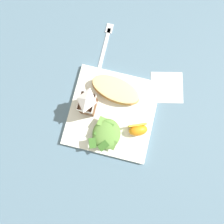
{
  "coord_description": "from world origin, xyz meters",
  "views": [
    {
      "loc": [
        -0.1,
        -0.02,
        0.72
      ],
      "look_at": [
        0.0,
        0.0,
        0.03
      ],
      "focal_mm": 34.03,
      "sensor_mm": 36.0,
      "label": 1
    }
  ],
  "objects_px": {
    "cheesy_pizza_bread": "(116,90)",
    "green_salad_pile": "(107,134)",
    "metal_fork": "(106,43)",
    "milk_carton": "(88,102)",
    "paper_napkin": "(167,87)",
    "white_plate": "(112,113)",
    "orange_wedge_front": "(138,130)"
  },
  "relations": [
    {
      "from": "milk_carton",
      "to": "metal_fork",
      "type": "relative_size",
      "value": 0.58
    },
    {
      "from": "cheesy_pizza_bread",
      "to": "metal_fork",
      "type": "xyz_separation_m",
      "value": [
        0.17,
        0.08,
        -0.03
      ]
    },
    {
      "from": "cheesy_pizza_bread",
      "to": "paper_napkin",
      "type": "xyz_separation_m",
      "value": [
        0.06,
        -0.17,
        -0.03
      ]
    },
    {
      "from": "orange_wedge_front",
      "to": "metal_fork",
      "type": "bearing_deg",
      "value": 32.64
    },
    {
      "from": "milk_carton",
      "to": "paper_napkin",
      "type": "distance_m",
      "value": 0.28
    },
    {
      "from": "milk_carton",
      "to": "orange_wedge_front",
      "type": "relative_size",
      "value": 1.59
    },
    {
      "from": "orange_wedge_front",
      "to": "metal_fork",
      "type": "xyz_separation_m",
      "value": [
        0.28,
        0.18,
        -0.03
      ]
    },
    {
      "from": "white_plate",
      "to": "milk_carton",
      "type": "xyz_separation_m",
      "value": [
        0.0,
        0.08,
        0.07
      ]
    },
    {
      "from": "cheesy_pizza_bread",
      "to": "milk_carton",
      "type": "height_order",
      "value": "milk_carton"
    },
    {
      "from": "paper_napkin",
      "to": "milk_carton",
      "type": "bearing_deg",
      "value": 118.1
    },
    {
      "from": "green_salad_pile",
      "to": "milk_carton",
      "type": "height_order",
      "value": "milk_carton"
    },
    {
      "from": "cheesy_pizza_bread",
      "to": "green_salad_pile",
      "type": "height_order",
      "value": "green_salad_pile"
    },
    {
      "from": "milk_carton",
      "to": "white_plate",
      "type": "bearing_deg",
      "value": -92.96
    },
    {
      "from": "cheesy_pizza_bread",
      "to": "orange_wedge_front",
      "type": "bearing_deg",
      "value": -137.58
    },
    {
      "from": "cheesy_pizza_bread",
      "to": "green_salad_pile",
      "type": "xyz_separation_m",
      "value": [
        -0.15,
        -0.01,
        0.0
      ]
    },
    {
      "from": "milk_carton",
      "to": "metal_fork",
      "type": "xyz_separation_m",
      "value": [
        0.24,
        0.0,
        -0.07
      ]
    },
    {
      "from": "milk_carton",
      "to": "paper_napkin",
      "type": "xyz_separation_m",
      "value": [
        0.13,
        -0.24,
        -0.07
      ]
    },
    {
      "from": "cheesy_pizza_bread",
      "to": "milk_carton",
      "type": "distance_m",
      "value": 0.11
    },
    {
      "from": "green_salad_pile",
      "to": "milk_carton",
      "type": "xyz_separation_m",
      "value": [
        0.08,
        0.08,
        0.04
      ]
    },
    {
      "from": "cheesy_pizza_bread",
      "to": "metal_fork",
      "type": "height_order",
      "value": "cheesy_pizza_bread"
    },
    {
      "from": "cheesy_pizza_bread",
      "to": "metal_fork",
      "type": "distance_m",
      "value": 0.19
    },
    {
      "from": "green_salad_pile",
      "to": "milk_carton",
      "type": "relative_size",
      "value": 1.0
    },
    {
      "from": "white_plate",
      "to": "metal_fork",
      "type": "bearing_deg",
      "value": 18.95
    },
    {
      "from": "cheesy_pizza_bread",
      "to": "green_salad_pile",
      "type": "relative_size",
      "value": 1.66
    },
    {
      "from": "white_plate",
      "to": "paper_napkin",
      "type": "relative_size",
      "value": 2.55
    },
    {
      "from": "green_salad_pile",
      "to": "milk_carton",
      "type": "bearing_deg",
      "value": 44.8
    },
    {
      "from": "white_plate",
      "to": "cheesy_pizza_bread",
      "type": "xyz_separation_m",
      "value": [
        0.07,
        0.01,
        0.03
      ]
    },
    {
      "from": "green_salad_pile",
      "to": "metal_fork",
      "type": "height_order",
      "value": "green_salad_pile"
    },
    {
      "from": "cheesy_pizza_bread",
      "to": "orange_wedge_front",
      "type": "xyz_separation_m",
      "value": [
        -0.11,
        -0.1,
        0.0
      ]
    },
    {
      "from": "orange_wedge_front",
      "to": "paper_napkin",
      "type": "bearing_deg",
      "value": -22.05
    },
    {
      "from": "green_salad_pile",
      "to": "orange_wedge_front",
      "type": "xyz_separation_m",
      "value": [
        0.04,
        -0.09,
        -0.0
      ]
    },
    {
      "from": "white_plate",
      "to": "green_salad_pile",
      "type": "height_order",
      "value": "green_salad_pile"
    }
  ]
}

